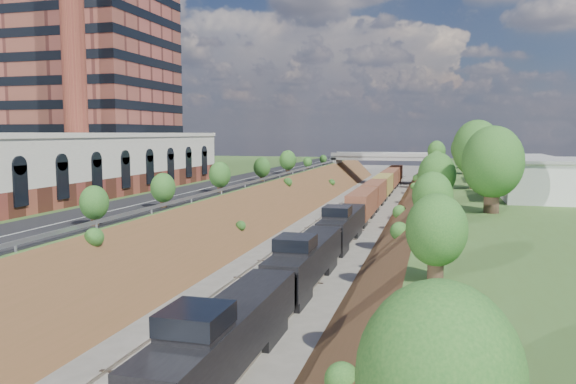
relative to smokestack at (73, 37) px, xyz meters
name	(u,v)px	position (x,y,z in m)	size (l,w,h in m)	color
platform_left	(114,198)	(3.00, 4.00, -22.50)	(44.00, 180.00, 5.00)	#3F5C26
embankment_left	(258,222)	(25.00, 4.00, -25.00)	(7.07, 180.00, 7.07)	brown
embankment_right	(425,229)	(47.00, 4.00, -25.00)	(7.07, 180.00, 7.07)	brown
rail_left_track	(319,224)	(33.40, 4.00, -24.91)	(1.58, 180.00, 0.18)	gray
rail_right_track	(358,225)	(38.60, 4.00, -24.91)	(1.58, 180.00, 0.18)	gray
road	(227,184)	(20.50, 4.00, -19.95)	(8.00, 180.00, 0.10)	black
guardrail	(255,181)	(24.60, 3.80, -19.45)	(0.10, 171.00, 0.70)	#99999E
commercial_building	(37,166)	(8.00, -18.00, -16.49)	(14.30, 62.30, 7.00)	brown
highrise_tower	(90,6)	(-8.00, 16.00, 7.88)	(22.00, 22.00, 53.90)	brown
smokestack	(73,37)	(0.00, 0.00, 0.00)	(3.20, 3.20, 40.00)	brown
overpass	(384,163)	(36.00, 66.00, -20.08)	(24.50, 8.30, 7.40)	gray
white_building_near	(547,181)	(59.50, -4.00, -18.00)	(9.00, 12.00, 4.00)	silver
white_building_far	(515,169)	(59.00, 18.00, -18.20)	(8.00, 10.00, 3.60)	silver
tree_right_large	(493,163)	(53.00, -16.00, -15.62)	(5.25, 5.25, 7.61)	#473323
tree_left_crest	(59,208)	(24.20, -36.00, -17.96)	(2.45, 2.45, 3.55)	#473323
freight_train	(368,199)	(38.60, 14.18, -22.61)	(2.71, 124.63, 4.55)	black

